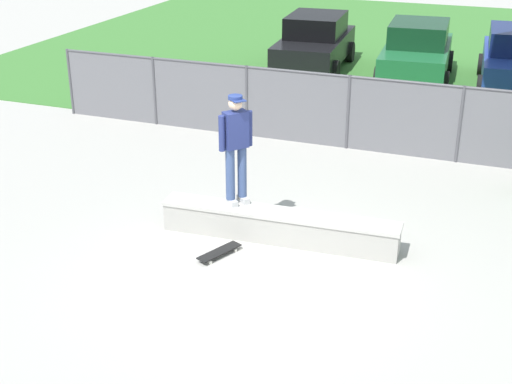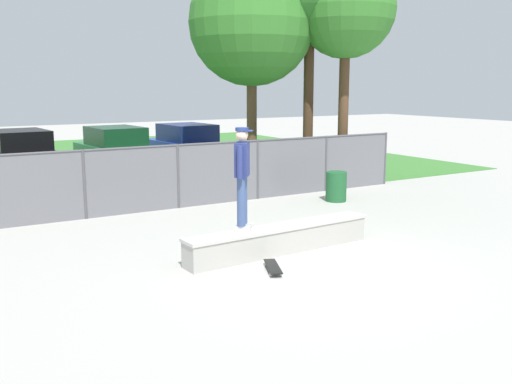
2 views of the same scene
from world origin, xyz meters
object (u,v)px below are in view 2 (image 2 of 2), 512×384
object	(u,v)px
concrete_ledge	(280,239)
tree_near_left	(252,23)
skateboarder	(242,173)
tree_mid	(346,10)
car_blue	(189,146)
car_black	(22,156)
skateboard	(273,267)
trash_bin	(336,186)
car_green	(117,150)

from	to	relation	value
concrete_ledge	tree_near_left	bearing A→B (deg)	63.28
concrete_ledge	skateboarder	distance (m)	1.50
tree_mid	concrete_ledge	bearing A→B (deg)	-137.34
car_blue	car_black	bearing A→B (deg)	179.11
skateboarder	tree_near_left	distance (m)	8.98
skateboard	tree_near_left	bearing A→B (deg)	61.69
trash_bin	car_green	bearing A→B (deg)	114.65
concrete_ledge	tree_near_left	size ratio (longest dim) A/B	0.57
skateboard	car_green	size ratio (longest dim) A/B	0.19
skateboarder	tree_mid	world-z (taller)	tree_mid
skateboarder	car_green	distance (m)	11.06
concrete_ledge	tree_mid	world-z (taller)	tree_mid
car_black	trash_bin	size ratio (longest dim) A/B	5.39
tree_near_left	trash_bin	xyz separation A→B (m)	(0.38, -3.84, -4.58)
tree_mid	car_green	world-z (taller)	tree_mid
concrete_ledge	skateboard	size ratio (longest dim) A/B	4.86
concrete_ledge	tree_near_left	xyz separation A→B (m)	(3.59, 7.13, 4.72)
skateboarder	car_green	bearing A→B (deg)	83.86
skateboarder	car_black	distance (m)	11.31
car_green	car_blue	xyz separation A→B (m)	(2.77, 0.06, 0.00)
concrete_ledge	car_green	xyz separation A→B (m)	(0.41, 11.05, 0.58)
skateboard	car_black	size ratio (longest dim) A/B	0.19
tree_near_left	car_blue	bearing A→B (deg)	95.97
concrete_ledge	car_black	xyz separation A→B (m)	(-2.72, 11.19, 0.58)
skateboard	trash_bin	world-z (taller)	trash_bin
concrete_ledge	tree_mid	size ratio (longest dim) A/B	0.57
skateboarder	car_black	bearing A→B (deg)	99.95
skateboarder	car_blue	xyz separation A→B (m)	(3.95, 11.03, -0.71)
skateboard	tree_near_left	distance (m)	10.29
skateboarder	concrete_ledge	bearing A→B (deg)	-5.56
tree_near_left	car_blue	size ratio (longest dim) A/B	1.61
skateboarder	car_blue	distance (m)	11.73
trash_bin	concrete_ledge	bearing A→B (deg)	-140.31
tree_mid	trash_bin	distance (m)	5.78
skateboarder	car_blue	world-z (taller)	skateboarder
car_blue	trash_bin	xyz separation A→B (m)	(0.79, -7.81, -0.44)
tree_near_left	tree_mid	size ratio (longest dim) A/B	1.01
tree_mid	car_green	distance (m)	9.06
concrete_ledge	car_green	size ratio (longest dim) A/B	0.92
concrete_ledge	skateboarder	world-z (taller)	skateboarder
skateboard	car_green	bearing A→B (deg)	84.67
concrete_ledge	tree_mid	xyz separation A→B (m)	(5.96, 5.50, 5.09)
car_blue	trash_bin	world-z (taller)	car_blue
tree_mid	car_black	xyz separation A→B (m)	(-8.69, 5.70, -4.51)
car_black	trash_bin	world-z (taller)	car_black
car_black	car_green	xyz separation A→B (m)	(3.13, -0.15, 0.00)
tree_near_left	trash_bin	bearing A→B (deg)	-84.39
tree_near_left	tree_mid	bearing A→B (deg)	-34.54
concrete_ledge	tree_near_left	distance (m)	9.27
car_green	skateboarder	bearing A→B (deg)	-96.14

